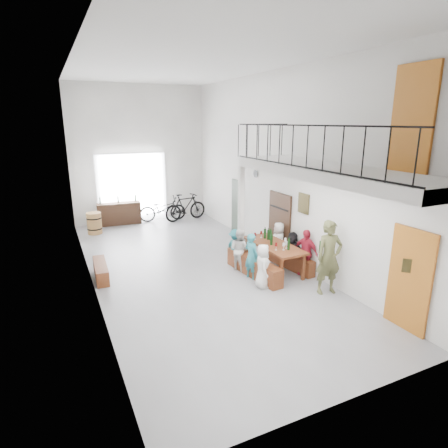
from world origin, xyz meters
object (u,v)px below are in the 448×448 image
tasting_table (274,247)px  side_bench (101,271)px  bench_inner (253,267)px  host_standing (329,257)px  oak_barrel (94,223)px  serving_counter (119,214)px  bicycle_near (163,209)px

tasting_table → side_bench: size_ratio=1.45×
bench_inner → host_standing: 2.12m
bench_inner → oak_barrel: 6.87m
bench_inner → serving_counter: serving_counter is taller
host_standing → side_bench: bearing=154.9°
side_bench → oak_barrel: 4.38m
serving_counter → host_standing: host_standing is taller
side_bench → tasting_table: bearing=-19.4°
oak_barrel → serving_counter: bearing=41.1°
bench_inner → oak_barrel: (-3.41, 5.96, 0.15)m
bench_inner → bicycle_near: size_ratio=1.11×
tasting_table → bench_inner: (-0.66, -0.04, -0.46)m
serving_counter → bicycle_near: size_ratio=0.87×
oak_barrel → side_bench: bearing=-94.8°
oak_barrel → bicycle_near: size_ratio=0.41×
bench_inner → side_bench: bench_inner is taller
tasting_table → serving_counter: size_ratio=1.23×
side_bench → host_standing: (4.88, -3.29, 0.71)m
side_bench → oak_barrel: (0.37, 4.36, 0.20)m
oak_barrel → serving_counter: (1.08, 0.94, 0.05)m
tasting_table → bicycle_near: bearing=99.8°
side_bench → host_standing: bearing=-34.0°
side_bench → bicycle_near: (3.20, 5.09, 0.31)m
bench_inner → side_bench: bearing=151.6°
bench_inner → oak_barrel: bearing=114.4°
serving_counter → bicycle_near: 1.77m
bicycle_near → side_bench: bearing=153.9°
bench_inner → side_bench: size_ratio=1.52×
tasting_table → host_standing: size_ratio=1.14×
oak_barrel → bench_inner: bearing=-60.2°
bench_inner → side_bench: (-3.78, 1.60, -0.05)m
tasting_table → bench_inner: 0.81m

